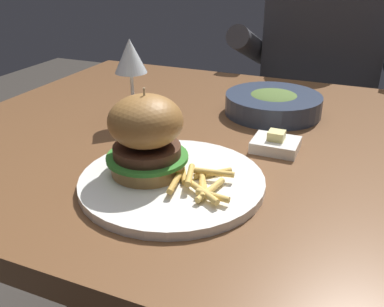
# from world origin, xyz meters

# --- Properties ---
(dining_table) EXTENTS (1.24, 0.89, 0.74)m
(dining_table) POSITION_xyz_m (0.00, 0.00, 0.65)
(dining_table) COLOR brown
(dining_table) RESTS_ON ground
(main_plate) EXTENTS (0.28, 0.28, 0.01)m
(main_plate) POSITION_xyz_m (-0.08, -0.21, 0.75)
(main_plate) COLOR white
(main_plate) RESTS_ON dining_table
(burger_sandwich) EXTENTS (0.12, 0.12, 0.13)m
(burger_sandwich) POSITION_xyz_m (-0.12, -0.21, 0.82)
(burger_sandwich) COLOR #B78447
(burger_sandwich) RESTS_ON main_plate
(fries_pile) EXTENTS (0.10, 0.11, 0.02)m
(fries_pile) POSITION_xyz_m (-0.03, -0.23, 0.76)
(fries_pile) COLOR #E0B251
(fries_pile) RESTS_ON main_plate
(wine_glass) EXTENTS (0.07, 0.07, 0.17)m
(wine_glass) POSITION_xyz_m (-0.27, -0.01, 0.87)
(wine_glass) COLOR silver
(wine_glass) RESTS_ON dining_table
(butter_dish) EXTENTS (0.08, 0.07, 0.04)m
(butter_dish) POSITION_xyz_m (0.03, -0.03, 0.75)
(butter_dish) COLOR white
(butter_dish) RESTS_ON dining_table
(soup_bowl) EXTENTS (0.21, 0.21, 0.05)m
(soup_bowl) POSITION_xyz_m (-0.01, 0.16, 0.76)
(soup_bowl) COLOR #2D384C
(soup_bowl) RESTS_ON dining_table
(diner_person) EXTENTS (0.51, 0.36, 1.18)m
(diner_person) POSITION_xyz_m (0.02, 0.72, 0.56)
(diner_person) COLOR #282833
(diner_person) RESTS_ON ground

